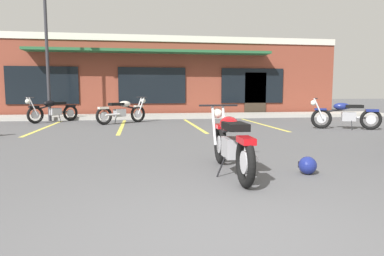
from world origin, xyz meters
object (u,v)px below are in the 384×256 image
(motorcycle_foreground_classic, at_px, (231,142))
(helmet_on_pavement, at_px, (308,165))
(parking_lot_lamp_post, at_px, (45,32))
(motorcycle_silver_naked, at_px, (345,115))
(motorcycle_blue_standard, at_px, (122,111))
(motorcycle_green_cafe_racer, at_px, (53,110))

(motorcycle_foreground_classic, distance_m, helmet_on_pavement, 1.16)
(parking_lot_lamp_post, bearing_deg, motorcycle_silver_naked, -23.62)
(helmet_on_pavement, xyz_separation_m, parking_lot_lamp_post, (-5.89, 9.63, 3.32))
(parking_lot_lamp_post, bearing_deg, motorcycle_blue_standard, -24.78)
(motorcycle_blue_standard, bearing_deg, parking_lot_lamp_post, 155.22)
(motorcycle_blue_standard, height_order, helmet_on_pavement, motorcycle_blue_standard)
(motorcycle_blue_standard, height_order, motorcycle_green_cafe_racer, same)
(motorcycle_silver_naked, xyz_separation_m, motorcycle_blue_standard, (-7.01, 2.99, 0.00))
(helmet_on_pavement, bearing_deg, motorcycle_green_cafe_racer, 121.45)
(motorcycle_blue_standard, xyz_separation_m, parking_lot_lamp_post, (-2.89, 1.33, 2.99))
(motorcycle_blue_standard, distance_m, motorcycle_green_cafe_racer, 2.82)
(motorcycle_blue_standard, height_order, parking_lot_lamp_post, parking_lot_lamp_post)
(motorcycle_silver_naked, height_order, helmet_on_pavement, motorcycle_silver_naked)
(motorcycle_silver_naked, relative_size, helmet_on_pavement, 7.64)
(motorcycle_foreground_classic, distance_m, parking_lot_lamp_post, 10.98)
(motorcycle_foreground_classic, height_order, motorcycle_silver_naked, same)
(motorcycle_silver_naked, distance_m, parking_lot_lamp_post, 11.20)
(motorcycle_blue_standard, bearing_deg, motorcycle_silver_naked, -23.13)
(motorcycle_blue_standard, bearing_deg, motorcycle_green_cafe_racer, 160.25)
(motorcycle_blue_standard, bearing_deg, motorcycle_foreground_classic, -76.69)
(motorcycle_silver_naked, xyz_separation_m, parking_lot_lamp_post, (-9.89, 4.32, 2.99))
(motorcycle_foreground_classic, height_order, parking_lot_lamp_post, parking_lot_lamp_post)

